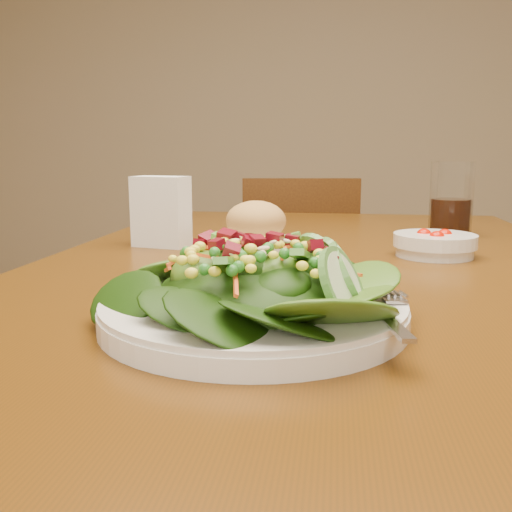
% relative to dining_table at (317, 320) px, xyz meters
% --- Properties ---
extents(dining_table, '(0.90, 1.40, 0.75)m').
position_rel_dining_table_xyz_m(dining_table, '(0.00, 0.00, 0.00)').
color(dining_table, '#4B2807').
rests_on(dining_table, ground_plane).
extents(chair_far, '(0.44, 0.44, 0.84)m').
position_rel_dining_table_xyz_m(chair_far, '(-0.10, 0.99, -0.20)').
color(chair_far, '#48280B').
rests_on(chair_far, ground_plane).
extents(salad_plate, '(0.31, 0.31, 0.09)m').
position_rel_dining_table_xyz_m(salad_plate, '(-0.05, -0.36, 0.13)').
color(salad_plate, white).
rests_on(salad_plate, dining_table).
extents(bread_plate, '(0.17, 0.17, 0.09)m').
position_rel_dining_table_xyz_m(bread_plate, '(-0.12, 0.09, 0.14)').
color(bread_plate, white).
rests_on(bread_plate, dining_table).
extents(tomato_bowl, '(0.14, 0.14, 0.04)m').
position_rel_dining_table_xyz_m(tomato_bowl, '(0.19, 0.06, 0.12)').
color(tomato_bowl, white).
rests_on(tomato_bowl, dining_table).
extents(drinking_glass, '(0.09, 0.09, 0.15)m').
position_rel_dining_table_xyz_m(drinking_glass, '(0.26, 0.31, 0.17)').
color(drinking_glass, silver).
rests_on(drinking_glass, dining_table).
extents(napkin_holder, '(0.11, 0.07, 0.13)m').
position_rel_dining_table_xyz_m(napkin_holder, '(-0.29, 0.10, 0.17)').
color(napkin_holder, white).
rests_on(napkin_holder, dining_table).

